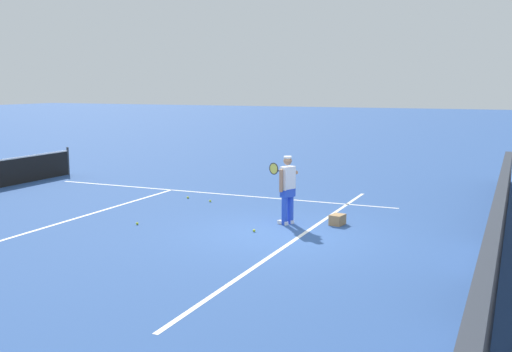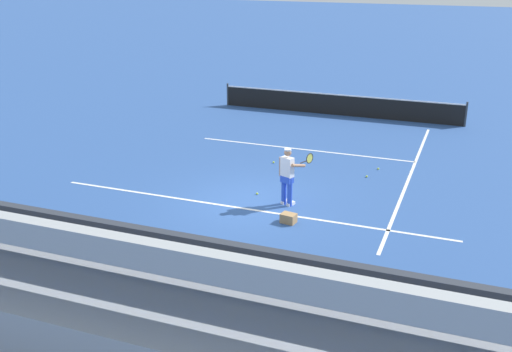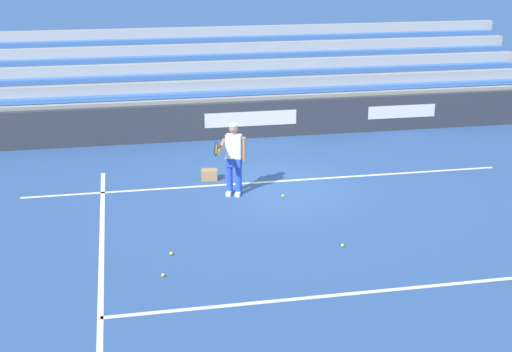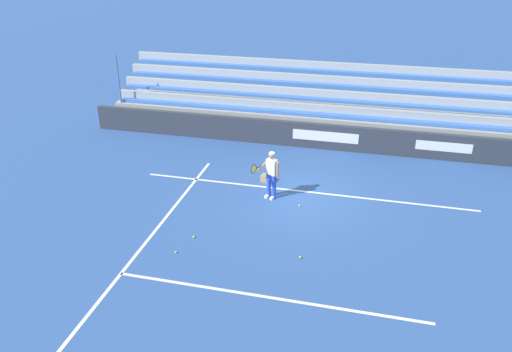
% 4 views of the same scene
% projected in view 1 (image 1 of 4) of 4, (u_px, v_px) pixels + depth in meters
% --- Properties ---
extents(ground_plane, '(160.00, 160.00, 0.00)m').
position_uv_depth(ground_plane, '(280.00, 234.00, 13.98)').
color(ground_plane, '#2D5193').
extents(court_baseline_white, '(12.00, 0.10, 0.01)m').
position_uv_depth(court_baseline_white, '(300.00, 236.00, 13.78)').
color(court_baseline_white, white).
rests_on(court_baseline_white, ground).
extents(court_sideline_white, '(0.10, 12.00, 0.01)m').
position_uv_depth(court_sideline_white, '(211.00, 193.00, 19.29)').
color(court_sideline_white, white).
rests_on(court_sideline_white, ground).
extents(court_service_line_white, '(8.22, 0.10, 0.01)m').
position_uv_depth(court_service_line_white, '(91.00, 214.00, 16.18)').
color(court_service_line_white, white).
rests_on(court_service_line_white, ground).
extents(back_wall_sponsor_board, '(20.89, 0.25, 1.10)m').
position_uv_depth(back_wall_sponsor_board, '(497.00, 231.00, 12.01)').
color(back_wall_sponsor_board, '#2D333D').
rests_on(back_wall_sponsor_board, ground).
extents(tennis_player, '(0.84, 0.92, 1.71)m').
position_uv_depth(tennis_player, '(287.00, 189.00, 14.90)').
color(tennis_player, blue).
rests_on(tennis_player, ground).
extents(ball_box_cardboard, '(0.44, 0.36, 0.26)m').
position_uv_depth(ball_box_cardboard, '(337.00, 220.00, 14.92)').
color(ball_box_cardboard, '#A87F51').
rests_on(ball_box_cardboard, ground).
extents(tennis_ball_by_box, '(0.07, 0.07, 0.07)m').
position_uv_depth(tennis_ball_by_box, '(188.00, 197.00, 18.39)').
color(tennis_ball_by_box, '#CCE533').
rests_on(tennis_ball_by_box, ground).
extents(tennis_ball_far_left, '(0.07, 0.07, 0.07)m').
position_uv_depth(tennis_ball_far_left, '(210.00, 201.00, 17.84)').
color(tennis_ball_far_left, '#CCE533').
rests_on(tennis_ball_far_left, ground).
extents(tennis_ball_stray_back, '(0.07, 0.07, 0.07)m').
position_uv_depth(tennis_ball_stray_back, '(254.00, 231.00, 14.19)').
color(tennis_ball_stray_back, '#CCE533').
rests_on(tennis_ball_stray_back, ground).
extents(tennis_ball_on_baseline, '(0.07, 0.07, 0.07)m').
position_uv_depth(tennis_ball_on_baseline, '(137.00, 223.00, 14.92)').
color(tennis_ball_on_baseline, '#CCE533').
rests_on(tennis_ball_on_baseline, ground).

